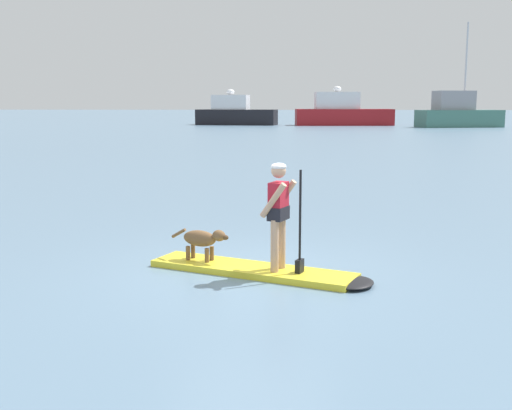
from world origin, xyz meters
TOP-DOWN VIEW (x-y plane):
  - ground_plane at (0.00, 0.00)m, footprint 400.00×400.00m
  - paddleboard at (0.21, -0.09)m, footprint 3.55×2.02m
  - person_paddler at (0.42, -0.17)m, footprint 0.68×0.59m
  - dog at (-0.81, 0.34)m, footprint 0.99×0.47m
  - moored_boat_outer at (-6.32, 63.37)m, footprint 9.43×4.08m
  - moored_boat_far_port at (5.78, 62.71)m, footprint 10.99×3.82m
  - moored_boat_port at (17.37, 58.15)m, footprint 9.09×5.01m

SIDE VIEW (x-z plane):
  - ground_plane at x=0.00m, z-range 0.00..0.00m
  - paddleboard at x=0.21m, z-range 0.00..0.10m
  - dog at x=-0.81m, z-range 0.18..0.71m
  - person_paddler at x=0.42m, z-range 0.22..1.85m
  - moored_boat_outer at x=-6.32m, z-range -0.71..3.31m
  - moored_boat_far_port at x=5.78m, z-range -0.77..3.56m
  - moored_boat_port at x=17.37m, z-range -3.88..6.72m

